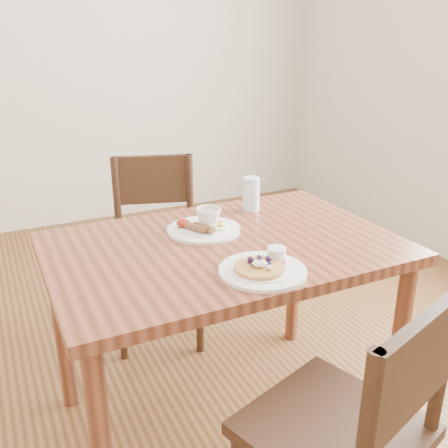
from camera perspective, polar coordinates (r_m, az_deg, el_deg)
name	(u,v)px	position (r m, az deg, el deg)	size (l,w,h in m)	color
ground	(224,414)	(2.15, 0.00, -20.88)	(5.00, 5.00, 0.00)	#503016
dining_table	(224,268)	(1.78, 0.00, -5.08)	(1.20, 0.80, 0.75)	brown
chair_near	(353,428)	(1.41, 14.51, -21.67)	(0.53, 0.53, 0.88)	#332012
chair_far	(156,240)	(2.45, -7.73, -1.83)	(0.52, 0.52, 0.88)	#332012
pancake_plate	(263,268)	(1.53, 4.51, -5.02)	(0.27, 0.27, 0.06)	white
breakfast_plate	(203,229)	(1.83, -2.45, -0.53)	(0.27, 0.27, 0.04)	white
teacup_saucer	(209,221)	(1.82, -1.78, 0.33)	(0.14, 0.14, 0.09)	white
water_glass	(251,194)	(2.04, 3.11, 3.42)	(0.07, 0.07, 0.14)	silver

